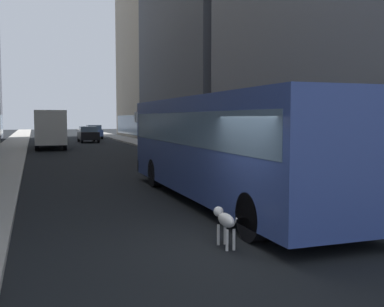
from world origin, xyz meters
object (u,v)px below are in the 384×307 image
transit_bus (223,142)px  pedestrian_with_handbag (318,158)px  car_white_van (45,133)px  dalmatian_dog (225,220)px  box_truck (49,128)px  car_black_suv (88,134)px  car_red_coupe (166,148)px  car_blue_hatchback (94,132)px

transit_bus → pedestrian_with_handbag: (4.56, 1.88, -0.76)m
car_white_van → dalmatian_dog: size_ratio=4.84×
transit_bus → pedestrian_with_handbag: 4.99m
transit_bus → car_white_van: transit_bus is taller
car_white_van → box_truck: bearing=-90.0°
car_black_suv → car_red_coupe: bearing=-86.0°
car_white_van → pedestrian_with_handbag: pedestrian_with_handbag is taller
transit_bus → car_white_van: 40.03m
car_blue_hatchback → pedestrian_with_handbag: pedestrian_with_handbag is taller
transit_bus → car_white_van: bearing=95.7°
transit_bus → pedestrian_with_handbag: bearing=22.4°
transit_bus → car_blue_hatchback: size_ratio=2.70×
car_blue_hatchback → car_black_suv: same height
car_white_van → car_black_suv: same height
car_blue_hatchback → pedestrian_with_handbag: size_ratio=2.52×
car_white_van → car_black_suv: bearing=-51.4°
box_truck → car_blue_hatchback: bearing=71.7°
car_blue_hatchback → pedestrian_with_handbag: 41.55m
car_red_coupe → pedestrian_with_handbag: bearing=-73.2°
car_white_van → transit_bus: bearing=-84.3°
dalmatian_dog → pedestrian_with_handbag: bearing=44.2°
car_blue_hatchback → car_black_suv: (-1.60, -8.51, 0.00)m
pedestrian_with_handbag → dalmatian_dog: bearing=-135.8°
car_white_van → car_blue_hatchback: bearing=32.0°
car_black_suv → car_red_coupe: 23.18m
transit_bus → box_truck: (-4.00, 26.40, -0.11)m
car_white_van → pedestrian_with_handbag: bearing=-77.3°
transit_bus → car_white_van: (-4.00, 39.82, -0.95)m
car_white_van → car_blue_hatchback: (5.60, 3.51, -0.00)m
car_red_coupe → box_truck: (-5.60, 14.71, 0.84)m
transit_bus → car_blue_hatchback: transit_bus is taller
car_red_coupe → car_white_van: bearing=101.3°
car_blue_hatchback → car_black_suv: 8.66m
transit_bus → pedestrian_with_handbag: transit_bus is taller
car_white_van → dalmatian_dog: car_white_van is taller
car_white_van → car_black_suv: 6.41m
box_truck → dalmatian_dog: bearing=-85.9°
car_black_suv → dalmatian_dog: bearing=-92.6°
car_black_suv → dalmatian_dog: car_black_suv is taller
car_white_van → pedestrian_with_handbag: size_ratio=2.76×
transit_bus → car_black_suv: transit_bus is taller
transit_bus → car_blue_hatchback: bearing=87.9°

